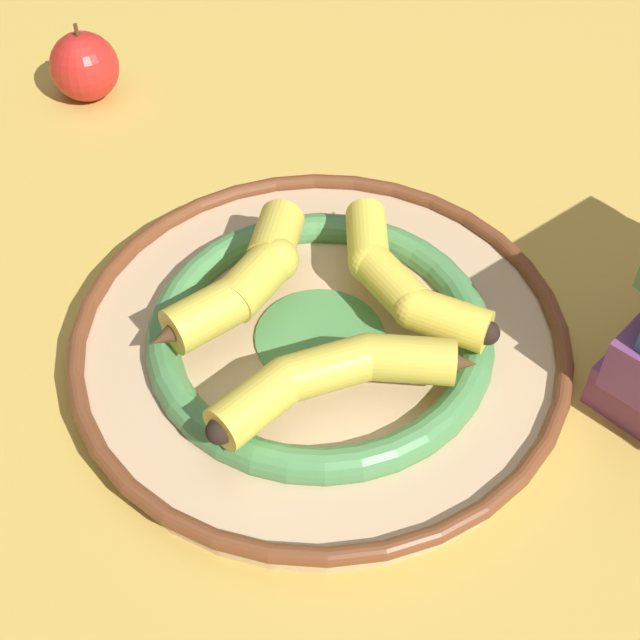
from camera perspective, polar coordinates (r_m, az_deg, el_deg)
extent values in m
plane|color=gold|center=(0.70, -2.71, -0.72)|extent=(2.80, 2.80, 0.00)
cylinder|color=tan|center=(0.67, 0.00, -1.67)|extent=(0.36, 0.36, 0.02)
torus|color=#4C894C|center=(0.66, 0.00, -0.89)|extent=(0.26, 0.26, 0.03)
cylinder|color=#4C894C|center=(0.66, 0.00, -1.09)|extent=(0.10, 0.10, 0.00)
torus|color=brown|center=(0.66, 0.00, -0.97)|extent=(0.37, 0.37, 0.01)
cylinder|color=yellow|center=(0.69, 3.04, 5.31)|extent=(0.03, 0.06, 0.03)
cylinder|color=yellow|center=(0.66, 4.54, 2.27)|extent=(0.06, 0.06, 0.03)
cylinder|color=yellow|center=(0.64, 8.33, -0.02)|extent=(0.06, 0.05, 0.03)
sphere|color=yellow|center=(0.67, 3.15, 3.71)|extent=(0.03, 0.03, 0.03)
sphere|color=yellow|center=(0.64, 6.00, 0.77)|extent=(0.03, 0.03, 0.03)
cone|color=#472D19|center=(0.71, 2.93, 6.83)|extent=(0.02, 0.03, 0.02)
sphere|color=black|center=(0.63, 10.69, -0.82)|extent=(0.02, 0.02, 0.02)
cylinder|color=gold|center=(0.61, 5.89, -2.54)|extent=(0.06, 0.04, 0.03)
cylinder|color=gold|center=(0.60, 0.51, -3.09)|extent=(0.07, 0.05, 0.03)
cylinder|color=gold|center=(0.59, -4.27, -5.44)|extent=(0.07, 0.06, 0.03)
sphere|color=gold|center=(0.61, 3.12, -2.36)|extent=(0.03, 0.03, 0.03)
sphere|color=gold|center=(0.60, -2.16, -3.84)|extent=(0.03, 0.03, 0.03)
cone|color=#472D19|center=(0.61, 8.65, -2.71)|extent=(0.03, 0.03, 0.02)
sphere|color=black|center=(0.58, -6.47, -7.08)|extent=(0.02, 0.02, 0.02)
cylinder|color=gold|center=(0.64, -7.57, 0.19)|extent=(0.06, 0.06, 0.04)
cylinder|color=gold|center=(0.66, -4.43, 2.56)|extent=(0.06, 0.06, 0.04)
cylinder|color=gold|center=(0.69, -2.73, 5.28)|extent=(0.05, 0.06, 0.04)
sphere|color=gold|center=(0.65, -5.69, 1.20)|extent=(0.04, 0.04, 0.04)
sphere|color=gold|center=(0.67, -3.21, 3.86)|extent=(0.04, 0.04, 0.04)
cone|color=#472D19|center=(0.63, -9.48, -0.85)|extent=(0.04, 0.04, 0.03)
sphere|color=black|center=(0.71, -2.27, 6.64)|extent=(0.02, 0.02, 0.02)
sphere|color=red|center=(0.95, -14.84, 15.41)|extent=(0.07, 0.07, 0.07)
cylinder|color=#4C3319|center=(0.93, -15.33, 17.48)|extent=(0.00, 0.00, 0.01)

